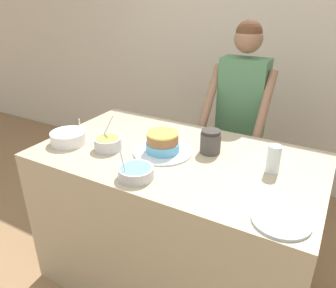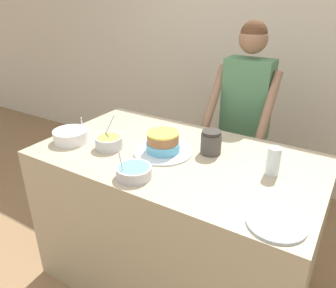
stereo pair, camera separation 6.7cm
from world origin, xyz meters
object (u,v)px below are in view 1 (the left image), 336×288
(frosting_bowl_olive, at_px, (108,143))
(frosting_bowl_white, at_px, (69,137))
(person_baker, at_px, (241,108))
(stoneware_jar, at_px, (210,142))
(drinking_glass, at_px, (274,159))
(frosting_bowl_blue, at_px, (136,172))
(cake, at_px, (163,144))
(ceramic_plate, at_px, (281,221))

(frosting_bowl_olive, distance_m, frosting_bowl_white, 0.26)
(person_baker, distance_m, stoneware_jar, 0.66)
(person_baker, height_order, frosting_bowl_olive, person_baker)
(person_baker, xyz_separation_m, drinking_glass, (0.39, -0.71, 0.01))
(frosting_bowl_white, relative_size, frosting_bowl_blue, 1.20)
(person_baker, distance_m, frosting_bowl_olive, 1.03)
(person_baker, distance_m, cake, 0.81)
(frosting_bowl_olive, xyz_separation_m, drinking_glass, (0.88, 0.20, 0.03))
(frosting_bowl_white, xyz_separation_m, ceramic_plate, (1.26, -0.14, -0.03))
(person_baker, bearing_deg, frosting_bowl_white, -128.11)
(person_baker, xyz_separation_m, frosting_bowl_olive, (-0.49, -0.90, -0.02))
(cake, xyz_separation_m, stoneware_jar, (0.23, 0.13, 0.02))
(frosting_bowl_white, distance_m, stoneware_jar, 0.84)
(person_baker, relative_size, frosting_bowl_white, 7.53)
(frosting_bowl_blue, xyz_separation_m, drinking_glass, (0.56, 0.38, 0.04))
(person_baker, bearing_deg, frosting_bowl_blue, -98.87)
(frosting_bowl_white, distance_m, frosting_bowl_blue, 0.59)
(ceramic_plate, bearing_deg, frosting_bowl_white, 173.82)
(frosting_bowl_olive, xyz_separation_m, ceramic_plate, (1.01, -0.19, -0.03))
(person_baker, bearing_deg, drinking_glass, -60.96)
(person_baker, xyz_separation_m, frosting_bowl_blue, (-0.17, -1.09, -0.03))
(person_baker, relative_size, drinking_glass, 10.93)
(person_baker, height_order, stoneware_jar, person_baker)
(frosting_bowl_olive, bearing_deg, cake, 21.37)
(cake, relative_size, ceramic_plate, 1.44)
(drinking_glass, bearing_deg, ceramic_plate, -71.70)
(person_baker, height_order, frosting_bowl_white, person_baker)
(stoneware_jar, bearing_deg, ceramic_plate, -41.91)
(ceramic_plate, relative_size, stoneware_jar, 1.73)
(stoneware_jar, bearing_deg, drinking_glass, -8.13)
(person_baker, bearing_deg, frosting_bowl_olive, -118.45)
(cake, bearing_deg, drinking_glass, 7.99)
(frosting_bowl_olive, height_order, frosting_bowl_white, frosting_bowl_olive)
(frosting_bowl_blue, relative_size, drinking_glass, 1.21)
(ceramic_plate, height_order, stoneware_jar, stoneware_jar)
(stoneware_jar, bearing_deg, frosting_bowl_olive, -154.66)
(frosting_bowl_blue, bearing_deg, cake, 94.76)
(person_baker, xyz_separation_m, ceramic_plate, (0.52, -1.09, -0.05))
(cake, relative_size, frosting_bowl_white, 1.60)
(frosting_bowl_white, relative_size, stoneware_jar, 1.56)
(drinking_glass, bearing_deg, frosting_bowl_blue, -145.71)
(drinking_glass, bearing_deg, stoneware_jar, 171.87)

